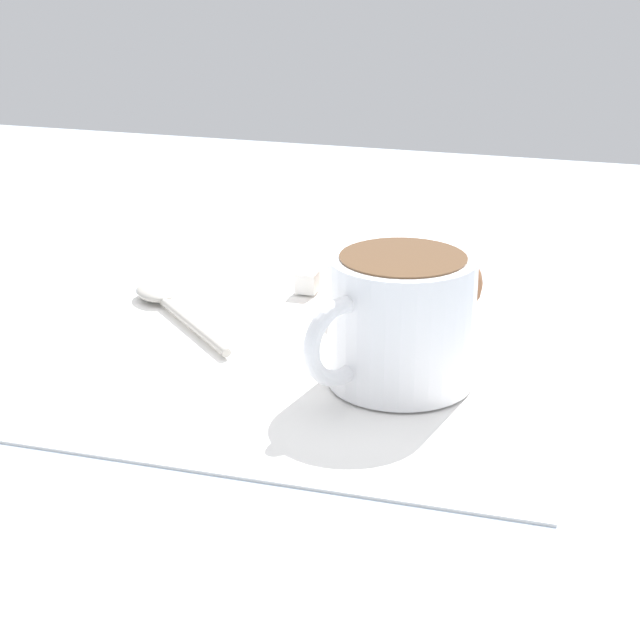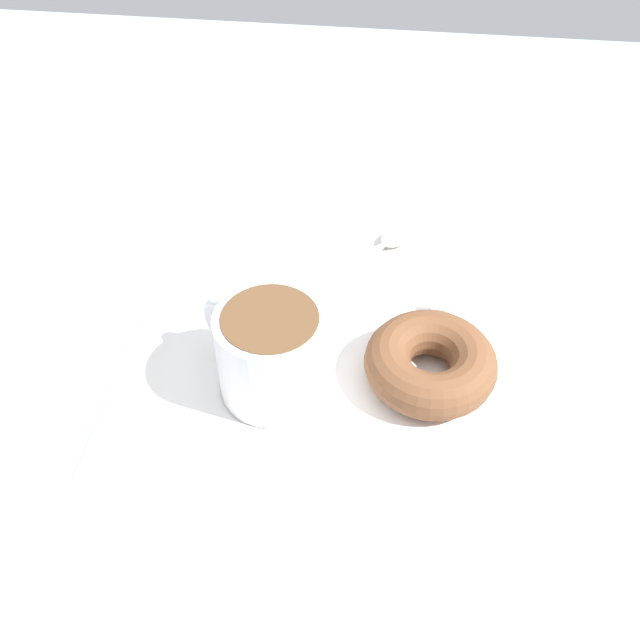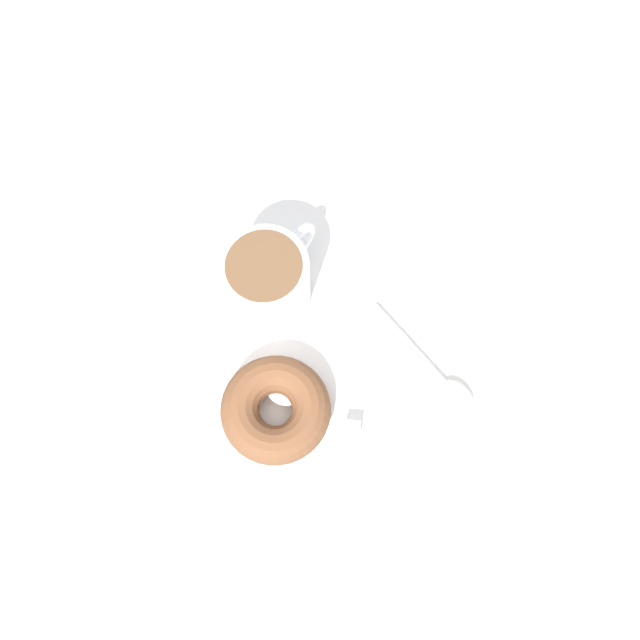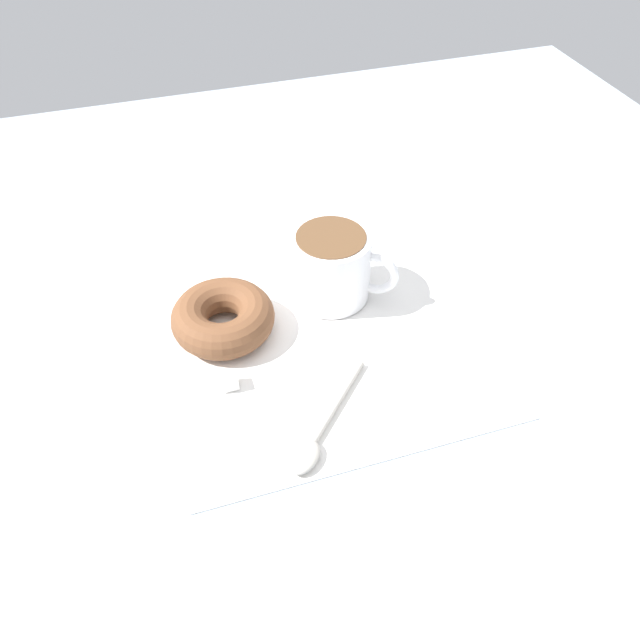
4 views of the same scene
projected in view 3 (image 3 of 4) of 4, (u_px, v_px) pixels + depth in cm
name	position (u px, v px, depth cm)	size (l,w,h in cm)	color
ground_plane	(342.00, 305.00, 71.35)	(120.00, 120.00, 2.00)	#99A8B7
napkin	(320.00, 327.00, 69.46)	(30.73, 30.73, 0.30)	white
coffee_cup	(266.00, 277.00, 66.74)	(10.23, 8.26, 7.42)	white
donut	(273.00, 409.00, 65.05)	(10.16, 10.16, 3.59)	brown
spoon	(442.00, 380.00, 67.30)	(10.42, 10.68, 0.90)	#B7B2A8
sugar_cube	(350.00, 429.00, 65.58)	(1.44, 1.44, 1.44)	white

